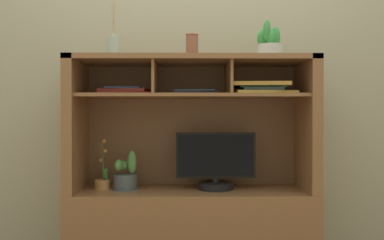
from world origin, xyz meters
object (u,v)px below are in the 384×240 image
tv_monitor (216,164)px  potted_orchid (103,182)px  diffuser_bottle (114,47)px  media_console (192,205)px  magazine_stack_centre (196,93)px  magazine_stack_right (261,88)px  ceramic_vase (192,46)px  potted_succulent (269,45)px  potted_fern (125,177)px  magazine_stack_left (124,91)px

tv_monitor → potted_orchid: size_ratio=1.57×
diffuser_bottle → media_console: bearing=0.0°
magazine_stack_centre → magazine_stack_right: bearing=-13.7°
magazine_stack_right → ceramic_vase: 0.48m
diffuser_bottle → potted_succulent: diffuser_bottle is taller
potted_orchid → magazine_stack_right: magazine_stack_right is taller
potted_fern → ceramic_vase: ceramic_vase is taller
media_console → diffuser_bottle: size_ratio=4.32×
magazine_stack_right → potted_succulent: potted_succulent is taller
media_console → magazine_stack_left: (-0.41, 0.05, 0.68)m
ceramic_vase → media_console: bearing=90.0°
tv_monitor → diffuser_bottle: (-0.61, 0.00, 0.70)m
media_console → magazine_stack_right: (0.41, -0.03, 0.70)m
magazine_stack_right → ceramic_vase: ceramic_vase is taller
potted_fern → magazine_stack_right: size_ratio=0.60×
magazine_stack_centre → potted_fern: bearing=-171.3°
potted_fern → magazine_stack_centre: magazine_stack_centre is taller
magazine_stack_left → media_console: bearing=-7.1°
magazine_stack_centre → ceramic_vase: size_ratio=2.13×
magazine_stack_right → potted_fern: bearing=177.9°
magazine_stack_centre → magazine_stack_right: 0.40m
tv_monitor → magazine_stack_left: 0.71m
tv_monitor → diffuser_bottle: size_ratio=1.42×
diffuser_bottle → magazine_stack_centre: bearing=7.3°
media_console → diffuser_bottle: 1.05m
potted_orchid → ceramic_vase: size_ratio=2.18×
diffuser_bottle → ceramic_vase: 0.47m
magazine_stack_left → potted_succulent: potted_succulent is taller
potted_orchid → ceramic_vase: 0.97m
magazine_stack_left → ceramic_vase: ceramic_vase is taller
magazine_stack_left → magazine_stack_right: 0.82m
potted_fern → magazine_stack_left: (-0.01, 0.05, 0.52)m
potted_succulent → magazine_stack_left: bearing=177.1°
magazine_stack_right → diffuser_bottle: 0.91m
media_console → ceramic_vase: (0.00, -0.03, 0.95)m
potted_fern → magazine_stack_left: size_ratio=0.67×
tv_monitor → media_console: bearing=178.3°
media_console → potted_fern: 0.43m
tv_monitor → magazine_stack_left: magazine_stack_left is taller
potted_succulent → tv_monitor: bearing=-178.0°
potted_orchid → magazine_stack_left: bearing=17.9°
potted_succulent → ceramic_vase: (-0.46, -0.04, -0.01)m
magazine_stack_left → potted_succulent: bearing=-2.9°
magazine_stack_left → magazine_stack_centre: magazine_stack_left is taller
diffuser_bottle → potted_succulent: 0.93m
potted_fern → magazine_stack_right: 0.97m
media_console → ceramic_vase: ceramic_vase is taller
potted_fern → diffuser_bottle: size_ratio=0.70×
tv_monitor → diffuser_bottle: bearing=179.6°
magazine_stack_centre → potted_orchid: bearing=-174.8°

